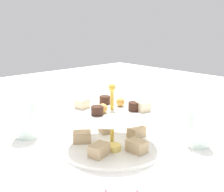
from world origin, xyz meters
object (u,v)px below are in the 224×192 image
Objects in this scene: butter_knife_left at (120,111)px; tiered_serving_stand at (112,130)px; water_glass_short_left at (187,176)px; water_glass_mid_back at (198,129)px; water_glass_tall_right at (26,118)px.

tiered_serving_stand is at bearing 101.39° from butter_knife_left.
water_glass_short_left is (0.25, -0.04, -0.01)m from tiered_serving_stand.
tiered_serving_stand is 3.91× the size of water_glass_short_left.
water_glass_tall_right is at bearing -139.96° from water_glass_mid_back.
tiered_serving_stand is at bearing -130.80° from water_glass_mid_back.
tiered_serving_stand is at bearing 171.84° from water_glass_short_left.
water_glass_mid_back is (0.15, 0.17, 0.00)m from tiered_serving_stand.
water_glass_tall_right is 1.61× the size of water_glass_short_left.
water_glass_mid_back is at bearing 115.94° from water_glass_short_left.
water_glass_tall_right reaches higher than water_glass_short_left.
water_glass_tall_right is 0.48m from water_glass_short_left.
tiered_serving_stand is 0.23m from water_glass_mid_back.
water_glass_mid_back reaches higher than water_glass_short_left.
tiered_serving_stand reaches higher than water_glass_short_left.
water_glass_short_left is 0.23m from water_glass_mid_back.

